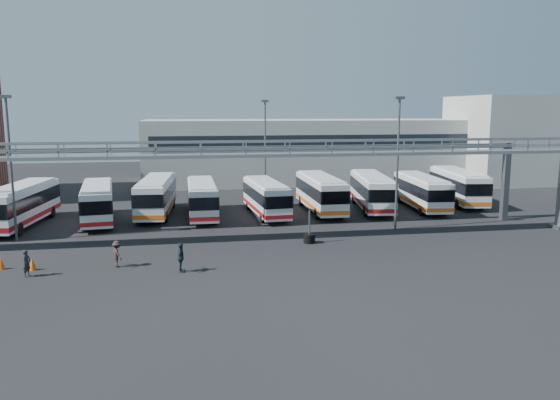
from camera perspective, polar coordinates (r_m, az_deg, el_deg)
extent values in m
plane|color=black|center=(33.99, -2.65, -6.29)|extent=(140.00, 140.00, 0.00)
cube|color=gray|center=(37.83, -3.72, 4.68)|extent=(50.00, 1.80, 0.22)
cube|color=gray|center=(36.92, -3.58, 6.05)|extent=(50.00, 0.10, 0.10)
cube|color=gray|center=(38.61, -3.87, 6.18)|extent=(50.00, 0.10, 0.10)
cube|color=#4C4F54|center=(41.78, -4.34, 5.38)|extent=(45.00, 0.50, 0.35)
cube|color=#9E9E99|center=(72.50, 2.83, 5.22)|extent=(42.00, 14.00, 8.00)
cube|color=#B2B2AD|center=(77.15, 23.18, 5.85)|extent=(14.00, 12.00, 11.00)
cylinder|color=#4C4F54|center=(42.36, -26.27, 2.74)|extent=(0.18, 0.18, 10.00)
cube|color=#4C4F54|center=(42.17, -26.77, 9.63)|extent=(0.70, 0.35, 0.22)
cylinder|color=#4C4F54|center=(42.87, 12.17, 3.56)|extent=(0.18, 0.18, 10.00)
cube|color=#4C4F54|center=(42.68, 12.40, 10.38)|extent=(0.70, 0.35, 0.22)
cylinder|color=#4C4F54|center=(55.24, -1.56, 5.00)|extent=(0.18, 0.18, 10.00)
cube|color=#4C4F54|center=(55.10, -1.58, 10.30)|extent=(0.70, 0.35, 0.22)
cube|color=silver|center=(48.01, -25.45, -0.38)|extent=(3.68, 11.16, 2.74)
cube|color=black|center=(47.96, -25.47, 0.00)|extent=(3.75, 11.22, 1.09)
cube|color=maroon|center=(48.17, -25.37, -1.52)|extent=(3.74, 11.21, 0.35)
cube|color=silver|center=(47.81, -25.57, 1.33)|extent=(3.31, 10.04, 0.16)
cylinder|color=black|center=(44.62, -25.62, -2.79)|extent=(0.41, 1.02, 1.00)
cylinder|color=black|center=(51.84, -25.09, -1.18)|extent=(0.41, 1.02, 1.00)
cylinder|color=black|center=(51.07, -22.74, -1.17)|extent=(0.41, 1.02, 1.00)
cube|color=silver|center=(47.69, -18.52, -0.14)|extent=(3.57, 10.52, 2.58)
cube|color=black|center=(47.64, -18.54, 0.22)|extent=(3.64, 10.59, 1.03)
cube|color=maroon|center=(47.84, -18.46, -1.22)|extent=(3.63, 10.58, 0.33)
cube|color=silver|center=(47.49, -18.60, 1.48)|extent=(3.21, 9.47, 0.15)
cylinder|color=black|center=(44.70, -19.88, -2.44)|extent=(0.39, 0.97, 0.94)
cylinder|color=black|center=(44.63, -17.18, -2.32)|extent=(0.39, 0.97, 0.94)
cylinder|color=black|center=(51.18, -19.54, -0.99)|extent=(0.39, 0.97, 0.94)
cylinder|color=black|center=(51.13, -17.19, -0.88)|extent=(0.39, 0.97, 0.94)
cube|color=silver|center=(49.31, -12.80, 0.49)|extent=(3.27, 10.92, 2.69)
cube|color=black|center=(49.26, -12.82, 0.86)|extent=(3.33, 10.99, 1.08)
cube|color=orange|center=(49.46, -12.77, -0.60)|extent=(3.32, 10.98, 0.34)
cube|color=silver|center=(49.12, -12.86, 2.14)|extent=(2.94, 9.83, 0.16)
cylinder|color=black|center=(46.32, -14.62, -1.76)|extent=(0.37, 1.00, 0.98)
cylinder|color=black|center=(46.03, -11.90, -1.73)|extent=(0.37, 1.00, 0.98)
cylinder|color=black|center=(53.03, -13.49, -0.34)|extent=(0.37, 1.00, 0.98)
cylinder|color=black|center=(52.77, -11.11, -0.31)|extent=(0.37, 1.00, 0.98)
cube|color=silver|center=(47.78, -8.16, 0.22)|extent=(2.30, 10.11, 2.53)
cube|color=black|center=(47.73, -8.17, 0.58)|extent=(2.36, 10.17, 1.01)
cube|color=maroon|center=(47.93, -8.13, -0.83)|extent=(2.35, 10.16, 0.32)
cube|color=silver|center=(47.59, -8.20, 1.81)|extent=(2.07, 9.10, 0.15)
cylinder|color=black|center=(44.78, -9.29, -1.99)|extent=(0.28, 0.92, 0.92)
cylinder|color=black|center=(44.86, -6.66, -1.92)|extent=(0.28, 0.92, 0.92)
cylinder|color=black|center=(51.15, -9.41, -0.59)|extent=(0.28, 0.92, 0.92)
cylinder|color=black|center=(51.21, -7.11, -0.53)|extent=(0.28, 0.92, 0.92)
cube|color=silver|center=(48.02, -1.48, 0.33)|extent=(2.89, 10.08, 2.49)
cube|color=black|center=(47.98, -1.48, 0.68)|extent=(2.96, 10.14, 1.00)
cube|color=maroon|center=(48.17, -1.48, -0.71)|extent=(2.94, 10.13, 0.32)
cube|color=silver|center=(47.83, -1.49, 1.89)|extent=(2.60, 9.07, 0.14)
cylinder|color=black|center=(44.95, -1.87, -1.84)|extent=(0.33, 0.92, 0.90)
cylinder|color=black|center=(45.41, 0.63, -1.73)|extent=(0.33, 0.92, 0.90)
cylinder|color=black|center=(51.10, -3.35, -0.50)|extent=(0.33, 0.92, 0.90)
cylinder|color=black|center=(51.50, -1.13, -0.41)|extent=(0.33, 0.92, 0.90)
cube|color=silver|center=(49.98, 4.24, 0.82)|extent=(2.64, 10.82, 2.69)
cube|color=black|center=(49.93, 4.25, 1.18)|extent=(2.71, 10.88, 1.08)
cube|color=orange|center=(50.12, 4.23, -0.26)|extent=(2.70, 10.87, 0.34)
cube|color=silver|center=(49.79, 4.26, 2.44)|extent=(2.38, 9.73, 0.16)
cylinder|color=black|center=(46.63, 3.88, -1.41)|extent=(0.31, 0.98, 0.98)
cylinder|color=black|center=(47.17, 6.49, -1.32)|extent=(0.31, 0.98, 0.98)
cylinder|color=black|center=(53.27, 2.22, -0.05)|extent=(0.31, 0.98, 0.98)
cylinder|color=black|center=(53.74, 4.53, 0.01)|extent=(0.31, 0.98, 0.98)
cube|color=silver|center=(51.50, 9.55, 0.97)|extent=(4.18, 11.05, 2.70)
cube|color=black|center=(51.45, 9.56, 1.32)|extent=(4.25, 11.12, 1.08)
cube|color=maroon|center=(51.64, 9.53, -0.08)|extent=(4.24, 11.11, 0.34)
cube|color=silver|center=(51.31, 9.60, 2.55)|extent=(3.77, 9.95, 0.16)
cylinder|color=black|center=(48.16, 8.94, -1.16)|extent=(0.45, 1.02, 0.98)
cylinder|color=black|center=(48.58, 11.52, -1.14)|extent=(0.45, 1.02, 0.98)
cylinder|color=black|center=(54.88, 7.74, 0.15)|extent=(0.45, 1.02, 0.98)
cylinder|color=black|center=(55.25, 10.02, 0.15)|extent=(0.45, 1.02, 0.98)
cube|color=silver|center=(52.88, 14.56, 0.91)|extent=(3.36, 10.42, 2.56)
cube|color=black|center=(52.84, 14.57, 1.24)|extent=(3.43, 10.48, 1.02)
cube|color=orange|center=(53.01, 14.52, -0.06)|extent=(3.41, 10.47, 0.33)
cube|color=silver|center=(52.71, 14.62, 2.37)|extent=(3.02, 9.38, 0.15)
cylinder|color=black|center=(49.68, 14.57, -1.05)|extent=(0.37, 0.95, 0.93)
cylinder|color=black|center=(50.39, 16.82, -1.01)|extent=(0.37, 0.95, 0.93)
cylinder|color=black|center=(55.83, 12.42, 0.14)|extent=(0.37, 0.95, 0.93)
cylinder|color=black|center=(56.46, 14.45, 0.17)|extent=(0.37, 0.95, 0.93)
cube|color=silver|center=(57.14, 18.09, 1.46)|extent=(4.09, 11.09, 2.71)
cube|color=black|center=(57.10, 18.11, 1.78)|extent=(4.16, 11.16, 1.08)
cube|color=orange|center=(57.27, 18.05, 0.51)|extent=(4.15, 11.15, 0.34)
cube|color=silver|center=(56.97, 18.17, 2.89)|extent=(3.68, 9.98, 0.16)
cylinder|color=black|center=(53.72, 18.12, -0.42)|extent=(0.44, 1.02, 0.99)
cylinder|color=black|center=(54.51, 20.33, -0.41)|extent=(0.44, 1.02, 0.99)
cylinder|color=black|center=(60.22, 15.95, 0.69)|extent=(0.44, 1.02, 0.99)
cylinder|color=black|center=(60.92, 17.94, 0.69)|extent=(0.44, 1.02, 0.99)
imported|color=black|center=(33.58, -24.95, -6.01)|extent=(0.54, 0.65, 1.53)
imported|color=#302220|center=(33.73, -16.64, -5.42)|extent=(0.97, 1.17, 1.58)
imported|color=#1C2C32|center=(31.80, -10.33, -5.94)|extent=(0.54, 1.05, 1.71)
cone|color=#E4520C|center=(34.90, -24.46, -6.10)|extent=(0.47, 0.47, 0.73)
cone|color=#E4520C|center=(35.88, -27.15, -5.89)|extent=(0.48, 0.48, 0.73)
cylinder|color=black|center=(38.29, 3.07, -4.34)|extent=(0.81, 0.81, 0.19)
cylinder|color=black|center=(38.24, 3.07, -4.03)|extent=(0.81, 0.81, 0.19)
cylinder|color=black|center=(38.19, 3.08, -3.72)|extent=(0.81, 0.81, 0.19)
cylinder|color=#4C4F54|center=(38.06, 3.08, -2.82)|extent=(0.12, 0.12, 2.31)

